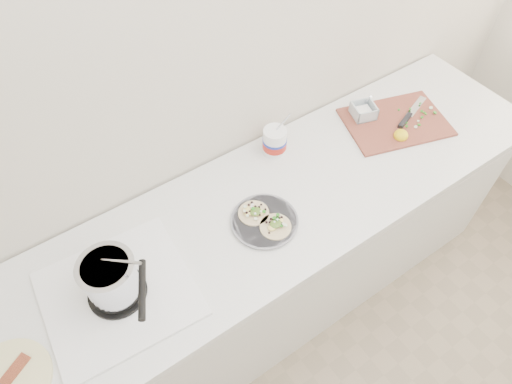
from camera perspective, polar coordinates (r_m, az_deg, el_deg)
counter at (r=2.18m, az=2.73°, el=-7.59°), size 2.44×0.66×0.90m
stove at (r=1.58m, az=-17.37°, el=-10.93°), size 0.51×0.48×0.23m
taco_plate at (r=1.71m, az=1.07°, el=-3.49°), size 0.26×0.26×0.04m
tub at (r=1.92m, az=2.44°, el=6.55°), size 0.10×0.10×0.23m
cutboard at (r=2.18m, az=16.81°, el=8.73°), size 0.52×0.43×0.07m
bacon_plate at (r=1.64m, az=-28.57°, el=-20.03°), size 0.26×0.26×0.02m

